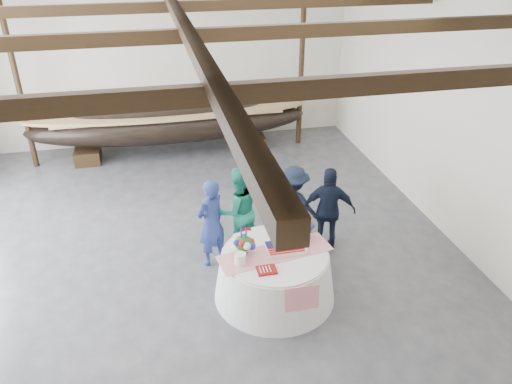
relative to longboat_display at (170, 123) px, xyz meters
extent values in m
cube|color=#3D3D42|center=(0.03, -4.98, -0.87)|extent=(10.00, 12.00, 0.01)
cube|color=silver|center=(0.03, 1.02, 1.38)|extent=(10.00, 0.02, 4.50)
cube|color=silver|center=(5.03, -4.98, 1.38)|extent=(0.02, 12.00, 4.50)
cube|color=white|center=(0.03, -4.98, 3.63)|extent=(10.00, 12.00, 0.01)
cube|color=black|center=(0.03, -8.48, 3.38)|extent=(9.80, 0.12, 0.18)
cube|color=black|center=(0.03, -5.98, 3.38)|extent=(9.80, 0.12, 0.18)
cube|color=black|center=(0.03, -3.48, 3.38)|extent=(9.80, 0.12, 0.18)
cube|color=black|center=(0.03, -4.98, 3.51)|extent=(0.15, 11.76, 0.15)
cylinder|color=black|center=(-3.47, 0.00, 1.38)|extent=(0.14, 0.14, 4.50)
cylinder|color=black|center=(3.53, 0.00, 1.38)|extent=(0.14, 0.14, 4.50)
cube|color=black|center=(-2.18, 0.00, -0.69)|extent=(0.64, 0.82, 0.36)
cube|color=black|center=(2.18, 0.00, -0.69)|extent=(0.64, 0.82, 0.36)
ellipsoid|color=black|center=(0.00, 0.00, -0.01)|extent=(7.28, 1.46, 1.00)
cube|color=#9E7A4C|center=(0.00, 0.00, 0.27)|extent=(5.83, 0.96, 0.05)
cone|color=white|center=(1.22, -6.21, -0.46)|extent=(2.00, 2.00, 0.83)
cylinder|color=white|center=(1.22, -6.21, -0.03)|extent=(1.70, 1.70, 0.04)
cube|color=red|center=(1.22, -6.21, -0.01)|extent=(1.92, 0.85, 0.01)
cube|color=white|center=(1.40, -6.17, 0.02)|extent=(0.60, 0.40, 0.07)
cylinder|color=white|center=(0.62, -6.36, 0.08)|extent=(0.18, 0.18, 0.18)
cylinder|color=white|center=(0.68, -5.89, 0.09)|extent=(0.18, 0.18, 0.20)
cube|color=maroon|center=(0.98, -6.63, 0.00)|extent=(0.30, 0.24, 0.03)
cone|color=silver|center=(1.70, -6.33, 0.05)|extent=(0.09, 0.09, 0.12)
imported|color=navy|center=(0.35, -5.04, -0.03)|extent=(0.73, 0.68, 1.68)
imported|color=#1B8B6E|center=(0.90, -4.75, -0.02)|extent=(0.95, 0.81, 1.71)
imported|color=black|center=(1.97, -4.70, -0.08)|extent=(1.18, 1.05, 1.59)
imported|color=black|center=(2.54, -5.09, -0.03)|extent=(1.07, 0.71, 1.68)
camera|label=1|loc=(-0.51, -12.52, 4.66)|focal=35.00mm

